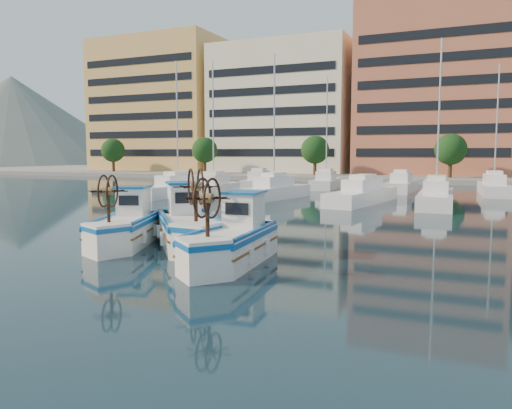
{
  "coord_description": "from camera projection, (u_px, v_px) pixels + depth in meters",
  "views": [
    {
      "loc": [
        7.2,
        -15.02,
        3.68
      ],
      "look_at": [
        -1.42,
        4.41,
        1.5
      ],
      "focal_mm": 35.0,
      "sensor_mm": 36.0,
      "label": 1
    }
  ],
  "objects": [
    {
      "name": "fishing_boat_b",
      "position": [
        188.0,
        225.0,
        19.77
      ],
      "size": [
        4.66,
        5.06,
        3.17
      ],
      "rotation": [
        0.0,
        0.0,
        0.68
      ],
      "color": "white",
      "rests_on": "ground"
    },
    {
      "name": "ground",
      "position": [
        242.0,
        262.0,
        16.94
      ],
      "size": [
        300.0,
        300.0,
        0.0
      ],
      "primitive_type": "plane",
      "color": "#172D3C",
      "rests_on": "ground"
    },
    {
      "name": "fishing_boat_a",
      "position": [
        126.0,
        225.0,
        20.18
      ],
      "size": [
        3.39,
        4.85,
        2.93
      ],
      "rotation": [
        0.0,
        0.0,
        0.37
      ],
      "color": "white",
      "rests_on": "ground"
    },
    {
      "name": "hill_west",
      "position": [
        15.0,
        164.0,
        173.43
      ],
      "size": [
        180.0,
        180.0,
        60.0
      ],
      "primitive_type": "cone",
      "color": "slate",
      "rests_on": "ground"
    },
    {
      "name": "fishing_boat_c",
      "position": [
        233.0,
        238.0,
        16.83
      ],
      "size": [
        2.35,
        4.86,
        2.98
      ],
      "rotation": [
        0.0,
        0.0,
        0.09
      ],
      "color": "white",
      "rests_on": "ground"
    },
    {
      "name": "waterfront",
      "position": [
        496.0,
        101.0,
        71.22
      ],
      "size": [
        180.0,
        40.0,
        25.6
      ],
      "color": "gray",
      "rests_on": "ground"
    },
    {
      "name": "yacht_marina",
      "position": [
        353.0,
        190.0,
        43.13
      ],
      "size": [
        36.46,
        22.68,
        11.5
      ],
      "color": "white",
      "rests_on": "ground"
    }
  ]
}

